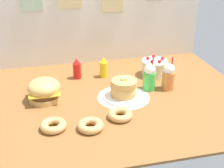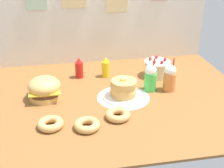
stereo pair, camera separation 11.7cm
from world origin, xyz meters
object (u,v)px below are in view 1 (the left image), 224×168
ketchup_bottle (77,69)px  orange_float_cup (168,77)px  pancake_stack (123,89)px  burger (44,90)px  cream_soda_cup (149,77)px  donut_vanilla (120,114)px  layer_cake (155,67)px  mustard_bottle (104,68)px  donut_pink_glaze (53,125)px  donut_chocolate (90,125)px

ketchup_bottle → orange_float_cup: orange_float_cup is taller
pancake_stack → orange_float_cup: size_ratio=1.13×
burger → ketchup_bottle: (0.32, 0.38, 0.00)m
cream_soda_cup → donut_vanilla: cream_soda_cup is taller
cream_soda_cup → orange_float_cup: bearing=-9.8°
layer_cake → mustard_bottle: mustard_bottle is taller
burger → cream_soda_cup: (0.92, -0.01, 0.03)m
burger → donut_vanilla: (0.54, -0.42, -0.06)m
orange_float_cup → donut_vanilla: bearing=-144.8°
cream_soda_cup → orange_float_cup: size_ratio=1.00×
cream_soda_cup → ketchup_bottle: bearing=146.8°
mustard_bottle → orange_float_cup: (0.51, -0.39, 0.03)m
pancake_stack → donut_pink_glaze: 0.70m
layer_cake → donut_vanilla: bearing=-127.2°
pancake_stack → layer_cake: 0.57m
layer_cake → donut_pink_glaze: size_ratio=1.34×
mustard_bottle → donut_vanilla: 0.78m
pancake_stack → donut_chocolate: pancake_stack is taller
mustard_bottle → orange_float_cup: bearing=-37.8°
pancake_stack → mustard_bottle: bearing=99.3°
layer_cake → donut_vanilla: size_ratio=1.34×
mustard_bottle → cream_soda_cup: bearing=-47.1°
ketchup_bottle → mustard_bottle: (0.26, -0.02, 0.00)m
burger → ketchup_bottle: ketchup_bottle is taller
burger → pancake_stack: (0.65, -0.10, -0.02)m
burger → cream_soda_cup: size_ratio=0.88×
mustard_bottle → donut_chocolate: 0.92m
donut_vanilla → pancake_stack: bearing=70.6°
donut_chocolate → ketchup_bottle: bearing=88.6°
ketchup_bottle → donut_chocolate: ketchup_bottle is taller
donut_vanilla → donut_pink_glaze: bearing=-176.2°
mustard_bottle → ketchup_bottle: bearing=174.6°
pancake_stack → mustard_bottle: (-0.08, 0.46, 0.02)m
layer_cake → ketchup_bottle: size_ratio=1.25×
ketchup_bottle → donut_vanilla: bearing=-74.6°
pancake_stack → layer_cake: layer_cake is taller
orange_float_cup → layer_cake: bearing=91.9°
donut_pink_glaze → donut_chocolate: (0.26, -0.06, 0.00)m
pancake_stack → mustard_bottle: size_ratio=1.70×
mustard_bottle → donut_pink_glaze: size_ratio=1.08×
donut_pink_glaze → donut_chocolate: 0.26m
burger → donut_pink_glaze: 0.46m
orange_float_cup → donut_chocolate: 0.92m
orange_float_cup → mustard_bottle: bearing=142.2°
mustard_bottle → cream_soda_cup: (0.34, -0.36, 0.03)m
donut_chocolate → donut_vanilla: size_ratio=1.00×
layer_cake → cream_soda_cup: 0.33m
mustard_bottle → donut_vanilla: bearing=-92.6°
donut_pink_glaze → donut_vanilla: (0.50, 0.03, 0.00)m
ketchup_bottle → donut_vanilla: ketchup_bottle is taller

